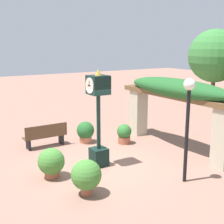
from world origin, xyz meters
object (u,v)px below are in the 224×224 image
potted_plant_near_right (86,175)px  park_bench (46,136)px  potted_plant_far_left (124,134)px  lamp_post (188,108)px  potted_plant_near_left (51,162)px  potted_plant_far_right (85,132)px  pedestal_clock (98,114)px

potted_plant_near_right → park_bench: (-4.23, 0.49, -0.09)m
potted_plant_far_left → park_bench: 3.02m
park_bench → lamp_post: bearing=114.1°
potted_plant_near_left → potted_plant_far_right: (-2.43, 2.39, -0.03)m
lamp_post → potted_plant_far_left: bearing=172.3°
pedestal_clock → potted_plant_near_left: bearing=-87.3°
pedestal_clock → potted_plant_far_right: size_ratio=3.67×
potted_plant_far_left → lamp_post: bearing=-7.7°
pedestal_clock → potted_plant_near_left: 2.04m
potted_plant_far_left → potted_plant_far_right: (-0.92, -1.22, 0.05)m
park_bench → pedestal_clock: bearing=106.4°
pedestal_clock → potted_plant_far_left: pedestal_clock is taller
potted_plant_near_left → potted_plant_far_left: 3.91m
potted_plant_near_left → park_bench: (-2.74, 0.85, -0.03)m
potted_plant_far_left → lamp_post: lamp_post is taller
park_bench → lamp_post: 5.74m
lamp_post → park_bench: bearing=-155.9°
potted_plant_near_right → potted_plant_far_left: potted_plant_near_right is taller
lamp_post → potted_plant_far_right: bearing=-171.4°
potted_plant_near_left → potted_plant_far_left: bearing=112.7°
potted_plant_near_right → lamp_post: 3.26m
potted_plant_near_right → lamp_post: size_ratio=0.32×
park_bench → potted_plant_near_right: bearing=83.4°
potted_plant_far_right → park_bench: bearing=-101.6°
potted_plant_near_left → potted_plant_far_left: (-1.51, 3.61, -0.07)m
pedestal_clock → lamp_post: pedestal_clock is taller
pedestal_clock → potted_plant_near_left: size_ratio=3.47×
potted_plant_far_left → potted_plant_far_right: size_ratio=0.91×
pedestal_clock → potted_plant_near_right: pedestal_clock is taller
pedestal_clock → potted_plant_near_right: 2.32m
potted_plant_near_left → park_bench: size_ratio=0.54×
pedestal_clock → potted_plant_far_right: pedestal_clock is taller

